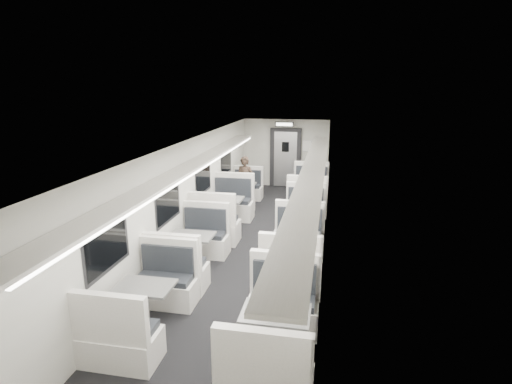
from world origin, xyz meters
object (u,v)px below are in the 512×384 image
at_px(booth_left_b, 224,213).
at_px(booth_right_b, 303,221).
at_px(booth_right_c, 295,253).
at_px(vestibule_door, 285,158).
at_px(booth_right_a, 309,194).
at_px(booth_left_c, 192,252).
at_px(booth_left_d, 146,307).
at_px(booth_right_d, 275,337).
at_px(passenger, 245,181).
at_px(exit_sign, 284,124).
at_px(booth_left_a, 242,194).

distance_m(booth_left_b, booth_right_b, 2.00).
bearing_deg(booth_left_b, booth_right_c, -45.97).
bearing_deg(vestibule_door, booth_right_b, -78.22).
xyz_separation_m(booth_right_a, booth_right_b, (0.00, -2.44, -0.03)).
bearing_deg(booth_left_c, booth_left_d, -90.00).
distance_m(booth_left_b, booth_right_d, 5.19).
xyz_separation_m(booth_left_b, passenger, (0.08, 2.12, 0.34)).
height_order(vestibule_door, exit_sign, exit_sign).
bearing_deg(booth_right_c, booth_left_c, -171.56).
relative_size(booth_left_b, passenger, 1.54).
xyz_separation_m(booth_right_d, vestibule_door, (-1.00, 9.47, 0.66)).
xyz_separation_m(booth_left_d, booth_right_d, (2.00, -0.40, 0.02)).
bearing_deg(exit_sign, booth_right_b, -76.93).
height_order(booth_left_c, vestibule_door, vestibule_door).
xyz_separation_m(booth_left_b, booth_right_b, (2.00, -0.11, -0.04)).
xyz_separation_m(booth_left_b, vestibule_door, (1.00, 4.68, 0.62)).
height_order(booth_right_a, booth_right_d, booth_right_a).
xyz_separation_m(booth_left_d, booth_right_c, (2.00, 2.32, 0.02)).
distance_m(booth_left_a, booth_right_b, 3.02).
relative_size(booth_right_b, passenger, 1.38).
bearing_deg(booth_left_b, vestibule_door, 77.94).
xyz_separation_m(booth_left_b, booth_left_c, (0.00, -2.37, -0.04)).
bearing_deg(passenger, booth_left_c, -80.12).
xyz_separation_m(booth_left_b, booth_right_a, (2.00, 2.32, -0.02)).
height_order(booth_left_b, booth_left_d, booth_left_b).
relative_size(booth_left_d, exit_sign, 3.31).
distance_m(booth_left_c, booth_right_a, 5.10).
height_order(booth_left_c, passenger, passenger).
height_order(booth_right_a, exit_sign, exit_sign).
relative_size(booth_left_d, vestibule_door, 0.98).
bearing_deg(passenger, booth_left_a, 176.19).
height_order(booth_left_d, passenger, passenger).
bearing_deg(booth_left_c, vestibule_door, 81.92).
bearing_deg(booth_left_d, booth_left_c, 90.00).
xyz_separation_m(booth_left_d, booth_right_b, (2.00, 4.27, 0.00)).
bearing_deg(booth_left_c, booth_right_c, 8.44).
bearing_deg(exit_sign, booth_left_c, -98.67).
bearing_deg(booth_left_b, booth_right_b, -3.26).
height_order(booth_left_b, booth_right_b, booth_left_b).
xyz_separation_m(booth_right_a, exit_sign, (-1.00, 1.87, 1.88)).
distance_m(booth_right_b, booth_right_c, 1.95).
height_order(booth_right_b, passenger, passenger).
bearing_deg(passenger, booth_right_b, -38.44).
relative_size(booth_left_a, booth_right_c, 0.90).
bearing_deg(booth_right_c, booth_right_b, 90.00).
bearing_deg(booth_right_b, booth_left_b, 176.74).
distance_m(booth_left_d, booth_right_d, 2.04).
bearing_deg(booth_right_b, booth_left_a, 131.54).
xyz_separation_m(booth_left_c, booth_left_d, (0.00, -2.02, -0.01)).
relative_size(booth_right_b, booth_right_c, 0.96).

